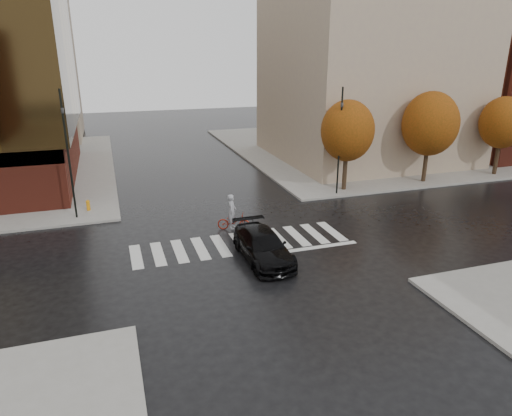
{
  "coord_description": "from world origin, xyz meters",
  "views": [
    {
      "loc": [
        -6.27,
        -21.32,
        9.9
      ],
      "look_at": [
        0.82,
        0.28,
        2.0
      ],
      "focal_mm": 32.0,
      "sensor_mm": 36.0,
      "label": 1
    }
  ],
  "objects_px": {
    "traffic_light_ne": "(340,134)",
    "cyclist": "(233,218)",
    "sedan": "(263,246)",
    "traffic_light_nw": "(67,146)",
    "fire_hydrant": "(88,205)"
  },
  "relations": [
    {
      "from": "cyclist",
      "to": "fire_hydrant",
      "type": "distance_m",
      "value": 9.91
    },
    {
      "from": "sedan",
      "to": "fire_hydrant",
      "type": "height_order",
      "value": "sedan"
    },
    {
      "from": "sedan",
      "to": "traffic_light_ne",
      "type": "distance_m",
      "value": 12.51
    },
    {
      "from": "sedan",
      "to": "cyclist",
      "type": "xyz_separation_m",
      "value": [
        -0.34,
        4.3,
        0.0
      ]
    },
    {
      "from": "sedan",
      "to": "traffic_light_ne",
      "type": "height_order",
      "value": "traffic_light_ne"
    },
    {
      "from": "cyclist",
      "to": "fire_hydrant",
      "type": "height_order",
      "value": "cyclist"
    },
    {
      "from": "sedan",
      "to": "cyclist",
      "type": "height_order",
      "value": "cyclist"
    },
    {
      "from": "sedan",
      "to": "traffic_light_nw",
      "type": "bearing_deg",
      "value": 134.59
    },
    {
      "from": "traffic_light_nw",
      "to": "traffic_light_ne",
      "type": "distance_m",
      "value": 17.57
    },
    {
      "from": "sedan",
      "to": "traffic_light_nw",
      "type": "relative_size",
      "value": 0.65
    },
    {
      "from": "traffic_light_ne",
      "to": "sedan",
      "type": "bearing_deg",
      "value": 46.45
    },
    {
      "from": "cyclist",
      "to": "sedan",
      "type": "bearing_deg",
      "value": -152.51
    },
    {
      "from": "traffic_light_ne",
      "to": "cyclist",
      "type": "bearing_deg",
      "value": 26.7
    },
    {
      "from": "sedan",
      "to": "traffic_light_nw",
      "type": "distance_m",
      "value": 13.31
    },
    {
      "from": "sedan",
      "to": "traffic_light_nw",
      "type": "xyz_separation_m",
      "value": [
        -9.06,
        8.96,
        3.85
      ]
    }
  ]
}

